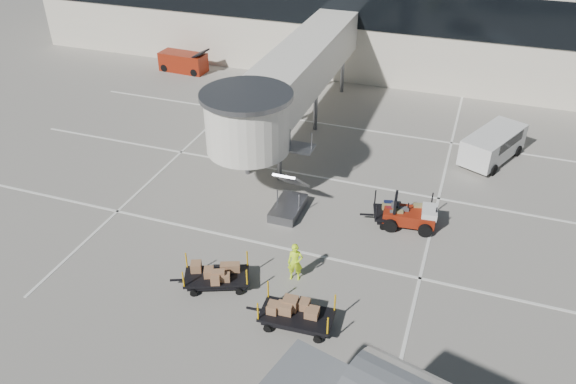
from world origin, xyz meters
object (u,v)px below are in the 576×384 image
ground_worker (295,262)px  belt_loader (184,62)px  minivan (494,143)px  box_cart_near (296,315)px  baggage_tug (411,216)px  suitcase_cart (401,214)px  box_cart_far (216,276)px

ground_worker → belt_loader: 27.90m
minivan → belt_loader: belt_loader is taller
box_cart_near → ground_worker: size_ratio=1.96×
box_cart_near → minivan: size_ratio=0.70×
baggage_tug → box_cart_near: size_ratio=0.74×
ground_worker → minivan: ground_worker is taller
minivan → suitcase_cart: bearing=-91.1°
baggage_tug → belt_loader: 26.92m
baggage_tug → minivan: size_ratio=0.52×
baggage_tug → suitcase_cart: (-0.48, 0.13, -0.09)m
belt_loader → suitcase_cart: bearing=-33.9°
baggage_tug → box_cart_far: size_ratio=0.78×
box_cart_far → belt_loader: size_ratio=0.82×
baggage_tug → suitcase_cart: bearing=158.6°
suitcase_cart → baggage_tug: bearing=-30.6°
baggage_tug → box_cart_far: 10.41m
box_cart_near → box_cart_far: size_ratio=1.05×
baggage_tug → minivan: minivan is taller
baggage_tug → ground_worker: (-4.22, -5.77, 0.31)m
box_cart_near → box_cart_far: box_cart_near is taller
baggage_tug → box_cart_near: (-3.26, -8.45, -0.10)m
box_cart_near → belt_loader: (-18.37, 24.47, 0.25)m
baggage_tug → box_cart_far: (-7.36, -7.36, -0.11)m
baggage_tug → box_cart_far: bearing=-140.7°
baggage_tug → ground_worker: ground_worker is taller
baggage_tug → suitcase_cart: size_ratio=0.71×
box_cart_near → ground_worker: 2.87m
suitcase_cart → box_cart_far: 10.18m
baggage_tug → box_cart_near: baggage_tug is taller
box_cart_near → minivan: bearing=64.8°
box_cart_near → suitcase_cart: bearing=68.6°
box_cart_far → minivan: size_ratio=0.66×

